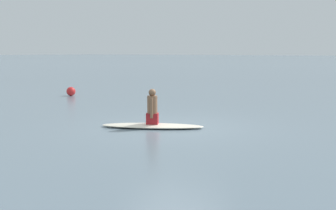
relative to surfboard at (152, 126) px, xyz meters
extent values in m
plane|color=slate|center=(-0.38, 0.49, -0.05)|extent=(400.00, 400.00, 0.00)
ellipsoid|color=silver|center=(0.00, 0.00, 0.00)|extent=(1.86, 2.73, 0.10)
cube|color=#A51E23|center=(0.00, 0.00, 0.20)|extent=(0.37, 0.39, 0.29)
cylinder|color=brown|center=(0.00, 0.00, 0.56)|extent=(0.36, 0.36, 0.48)
sphere|color=brown|center=(0.00, 0.00, 0.89)|extent=(0.19, 0.19, 0.19)
cylinder|color=brown|center=(0.15, 0.08, 0.50)|extent=(0.10, 0.10, 0.53)
cylinder|color=brown|center=(-0.15, -0.08, 0.50)|extent=(0.10, 0.10, 0.53)
sphere|color=red|center=(-4.30, -7.63, 0.15)|extent=(0.41, 0.41, 0.41)
camera|label=1|loc=(8.63, 6.17, 1.96)|focal=43.32mm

